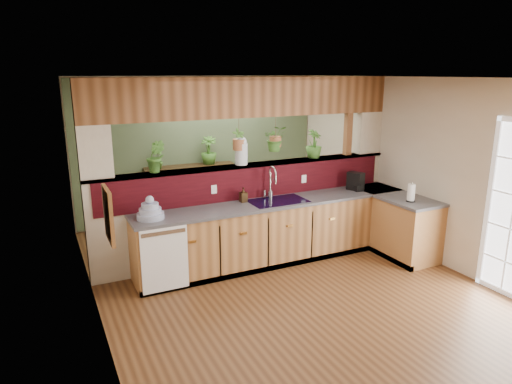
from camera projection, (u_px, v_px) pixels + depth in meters
name	position (u px, v px, depth m)	size (l,w,h in m)	color
ground	(296.00, 291.00, 5.72)	(4.60, 7.00, 0.01)	#4F2F18
ceiling	(302.00, 78.00, 5.05)	(4.60, 7.00, 0.01)	brown
wall_back	(201.00, 148.00, 8.43)	(4.60, 0.02, 2.60)	beige
wall_left	(95.00, 217.00, 4.41)	(0.02, 7.00, 2.60)	beige
wall_right	(440.00, 173.00, 6.36)	(0.02, 7.00, 2.60)	beige
pass_through_partition	(252.00, 177.00, 6.60)	(4.60, 0.21, 2.60)	beige
pass_through_ledge	(250.00, 165.00, 6.54)	(4.60, 0.21, 0.04)	brown
header_beam	(250.00, 97.00, 6.30)	(4.60, 0.15, 0.55)	brown
sage_backwall	(201.00, 148.00, 8.41)	(4.55, 0.02, 2.55)	#4E6343
countertop	(316.00, 227.00, 6.71)	(4.14, 1.52, 0.90)	#905E31
dishwasher	(165.00, 259.00, 5.55)	(0.58, 0.03, 0.82)	white
navy_sink	(278.00, 206.00, 6.46)	(0.82, 0.50, 0.18)	black
framed_print	(109.00, 215.00, 3.67)	(0.04, 0.35, 0.45)	#905E31
faucet	(271.00, 181.00, 6.50)	(0.21, 0.21, 0.48)	#B7B7B2
dish_stack	(150.00, 212.00, 5.64)	(0.34, 0.34, 0.30)	#9BA5C8
soap_dispenser	(243.00, 195.00, 6.36)	(0.09, 0.10, 0.21)	#392715
coffee_maker	(356.00, 182.00, 7.00)	(0.15, 0.25, 0.28)	black
paper_towel	(411.00, 193.00, 6.38)	(0.12, 0.12, 0.27)	black
glass_jar	(241.00, 151.00, 6.43)	(0.18, 0.18, 0.40)	silver
ledge_plant_left	(156.00, 156.00, 5.91)	(0.24, 0.19, 0.43)	#356523
ledge_plant_right	(314.00, 144.00, 6.93)	(0.24, 0.24, 0.43)	#356523
hanging_plant_a	(239.00, 133.00, 6.35)	(0.22, 0.18, 0.49)	brown
hanging_plant_b	(275.00, 127.00, 6.58)	(0.41, 0.38, 0.49)	brown
shelving_console	(191.00, 195.00, 8.29)	(1.62, 0.43, 1.08)	black
shelf_plant_a	(158.00, 157.00, 7.86)	(0.22, 0.15, 0.41)	#356523
shelf_plant_b	(209.00, 150.00, 8.24)	(0.28, 0.28, 0.50)	#356523
floor_plant	(256.00, 200.00, 8.35)	(0.70, 0.60, 0.78)	#356523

